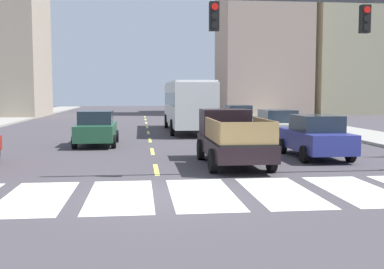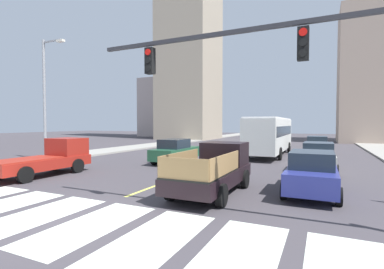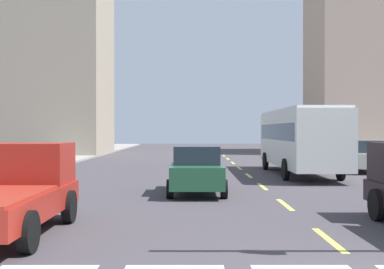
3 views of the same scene
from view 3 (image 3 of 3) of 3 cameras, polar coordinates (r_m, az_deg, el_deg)
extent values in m
cube|color=#D7D454|center=(11.19, 15.19, -11.27)|extent=(0.16, 2.40, 0.01)
cube|color=#D7D454|center=(16.00, 10.49, -7.70)|extent=(0.16, 2.40, 0.01)
cube|color=#D7D454|center=(20.90, 8.02, -5.78)|extent=(0.16, 2.40, 0.01)
cube|color=#D7D454|center=(25.84, 6.50, -4.58)|extent=(0.16, 2.40, 0.01)
cube|color=#D7D454|center=(30.80, 5.47, -3.76)|extent=(0.16, 2.40, 0.01)
cube|color=#D7D454|center=(35.77, 4.72, -3.17)|extent=(0.16, 2.40, 0.01)
cube|color=#D7D454|center=(40.74, 4.16, -2.72)|extent=(0.16, 2.40, 0.01)
cube|color=#D7D454|center=(45.73, 3.72, -2.37)|extent=(0.16, 2.40, 0.01)
cylinder|color=black|center=(13.76, 20.10, -7.39)|extent=(0.22, 0.80, 0.80)
cube|color=maroon|center=(11.76, -19.89, -7.36)|extent=(1.96, 5.20, 0.56)
cube|color=maroon|center=(13.29, -17.38, -3.07)|extent=(1.84, 1.60, 1.00)
cube|color=#19232D|center=(13.70, -16.83, -2.21)|extent=(1.72, 0.08, 0.56)
cylinder|color=black|center=(13.00, -13.40, -7.84)|extent=(0.22, 0.80, 0.80)
cylinder|color=black|center=(10.04, -17.64, -10.33)|extent=(0.22, 0.80, 0.80)
cube|color=silver|center=(26.64, 12.04, -0.45)|extent=(2.50, 10.80, 2.70)
cube|color=#19232D|center=(26.64, 12.04, 0.30)|extent=(2.52, 9.94, 0.80)
cube|color=silver|center=(26.66, 12.05, 2.58)|extent=(2.40, 10.37, 0.12)
cylinder|color=black|center=(29.77, 8.35, -2.95)|extent=(0.22, 1.00, 1.00)
cylinder|color=black|center=(30.23, 13.05, -2.91)|extent=(0.22, 1.00, 1.00)
cylinder|color=black|center=(23.55, 10.55, -3.86)|extent=(0.22, 1.00, 1.00)
cylinder|color=black|center=(24.13, 16.41, -3.77)|extent=(0.22, 1.00, 1.00)
cube|color=#225337|center=(18.42, 0.67, -4.44)|extent=(1.80, 4.40, 0.76)
cube|color=#1E2833|center=(18.22, 0.68, -2.28)|extent=(1.58, 2.11, 0.64)
cylinder|color=black|center=(19.82, -1.98, -5.19)|extent=(0.22, 0.64, 0.64)
cylinder|color=black|center=(19.84, 3.25, -5.19)|extent=(0.22, 0.64, 0.64)
cylinder|color=black|center=(17.11, -2.32, -6.09)|extent=(0.22, 0.64, 0.64)
cylinder|color=black|center=(17.13, 3.74, -6.09)|extent=(0.22, 0.64, 0.64)
cube|color=gray|center=(29.36, 18.58, -2.63)|extent=(1.80, 4.40, 0.76)
cube|color=#1E2833|center=(29.18, 18.67, -1.27)|extent=(1.58, 2.11, 0.64)
cylinder|color=black|center=(30.41, 16.15, -3.23)|extent=(0.22, 0.64, 0.64)
cylinder|color=black|center=(30.96, 19.36, -3.18)|extent=(0.22, 0.64, 0.64)
cylinder|color=black|center=(27.81, 17.70, -3.58)|extent=(0.22, 0.64, 0.64)
cube|color=tan|center=(52.92, 18.73, 8.73)|extent=(9.80, 8.87, 19.79)
camera|label=1|loc=(5.86, 156.87, 2.94)|focal=44.24mm
camera|label=2|loc=(9.69, 85.11, 3.15)|focal=26.16mm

